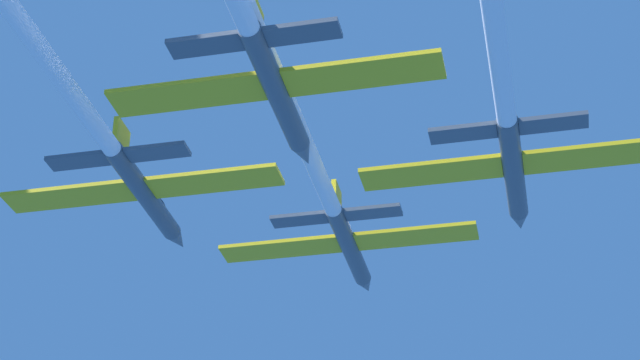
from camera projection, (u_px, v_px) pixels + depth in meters
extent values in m
cylinder|color=#4C5660|center=(349.00, 246.00, 76.30)|extent=(1.18, 10.69, 1.18)
cone|color=#4C5660|center=(366.00, 285.00, 81.85)|extent=(1.15, 2.35, 1.15)
ellipsoid|color=black|center=(355.00, 254.00, 78.55)|extent=(0.82, 2.14, 0.59)
cube|color=yellow|center=(280.00, 249.00, 76.69)|extent=(8.12, 2.35, 0.26)
cube|color=yellow|center=(416.00, 236.00, 75.00)|extent=(8.12, 2.35, 0.26)
cube|color=yellow|center=(337.00, 198.00, 73.37)|extent=(0.31, 1.92, 1.71)
cube|color=#4C5660|center=(299.00, 219.00, 72.92)|extent=(3.66, 1.41, 0.26)
cube|color=#4C5660|center=(373.00, 212.00, 72.04)|extent=(3.66, 1.41, 0.26)
cylinder|color=white|center=(271.00, 64.00, 57.91)|extent=(1.06, 32.55, 1.06)
cylinder|color=#4C5660|center=(144.00, 193.00, 68.97)|extent=(1.18, 10.69, 1.18)
cone|color=#4C5660|center=(178.00, 240.00, 74.52)|extent=(1.15, 2.35, 1.15)
ellipsoid|color=black|center=(157.00, 204.00, 71.22)|extent=(0.82, 2.14, 0.59)
cube|color=yellow|center=(69.00, 197.00, 69.36)|extent=(8.12, 2.35, 0.26)
cube|color=yellow|center=(215.00, 181.00, 67.68)|extent=(8.12, 2.35, 0.26)
cube|color=yellow|center=(121.00, 137.00, 66.05)|extent=(0.31, 1.92, 1.71)
cube|color=#4C5660|center=(78.00, 161.00, 65.59)|extent=(3.66, 1.41, 0.26)
cube|color=#4C5660|center=(157.00, 152.00, 64.72)|extent=(3.66, 1.41, 0.26)
cylinder|color=#4C5660|center=(513.00, 169.00, 64.45)|extent=(1.18, 10.69, 1.18)
cone|color=#4C5660|center=(520.00, 220.00, 70.00)|extent=(1.15, 2.35, 1.15)
ellipsoid|color=black|center=(515.00, 181.00, 66.69)|extent=(0.82, 2.14, 0.59)
cube|color=yellow|center=(431.00, 173.00, 64.84)|extent=(8.12, 2.35, 0.26)
cube|color=yellow|center=(596.00, 156.00, 63.15)|extent=(8.12, 2.35, 0.26)
cube|color=yellow|center=(506.00, 108.00, 61.52)|extent=(0.31, 1.92, 1.71)
cube|color=#4C5660|center=(463.00, 133.00, 61.07)|extent=(3.66, 1.41, 0.26)
cube|color=#4C5660|center=(554.00, 123.00, 60.19)|extent=(3.66, 1.41, 0.26)
cylinder|color=#4C5660|center=(276.00, 90.00, 57.97)|extent=(1.18, 10.69, 1.18)
cone|color=#4C5660|center=(304.00, 154.00, 63.52)|extent=(1.15, 2.35, 1.15)
ellipsoid|color=black|center=(287.00, 106.00, 60.22)|extent=(0.82, 2.14, 0.59)
cube|color=yellow|center=(187.00, 95.00, 58.36)|extent=(8.12, 2.35, 0.26)
cube|color=yellow|center=(363.00, 73.00, 56.67)|extent=(8.12, 2.35, 0.26)
cube|color=yellow|center=(256.00, 17.00, 55.05)|extent=(0.31, 1.92, 1.71)
cube|color=#4C5660|center=(205.00, 45.00, 54.59)|extent=(3.66, 1.41, 0.26)
cube|color=#4C5660|center=(303.00, 32.00, 53.71)|extent=(3.66, 1.41, 0.26)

